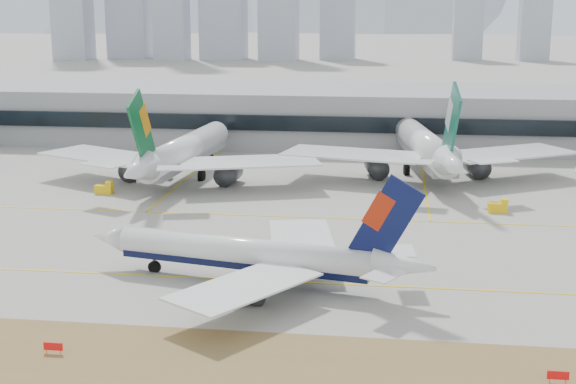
# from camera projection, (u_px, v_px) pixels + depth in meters

# --- Properties ---
(ground) EXTENTS (3000.00, 3000.00, 0.00)m
(ground) POSITION_uv_depth(u_px,v_px,m) (281.00, 270.00, 117.18)
(ground) COLOR gray
(ground) RESTS_ON ground
(taxiing_airliner) EXTENTS (50.47, 43.28, 17.08)m
(taxiing_airliner) POSITION_uv_depth(u_px,v_px,m) (256.00, 256.00, 110.38)
(taxiing_airliner) COLOR white
(taxiing_airliner) RESTS_ON ground
(widebody_eva) EXTENTS (64.06, 62.87, 22.90)m
(widebody_eva) POSITION_uv_depth(u_px,v_px,m) (182.00, 153.00, 175.38)
(widebody_eva) COLOR white
(widebody_eva) RESTS_ON ground
(widebody_cathay) EXTENTS (66.11, 65.39, 23.87)m
(widebody_cathay) POSITION_uv_depth(u_px,v_px,m) (426.00, 148.00, 180.26)
(widebody_cathay) COLOR white
(widebody_cathay) RESTS_ON ground
(terminal) EXTENTS (280.00, 43.10, 15.00)m
(terminal) POSITION_uv_depth(u_px,v_px,m) (338.00, 115.00, 226.31)
(terminal) COLOR gray
(terminal) RESTS_ON ground
(hold_sign_left) EXTENTS (2.20, 0.15, 1.35)m
(hold_sign_left) POSITION_uv_depth(u_px,v_px,m) (53.00, 347.00, 88.77)
(hold_sign_left) COLOR red
(hold_sign_left) RESTS_ON ground
(hold_sign_right) EXTENTS (2.20, 0.15, 1.35)m
(hold_sign_right) POSITION_uv_depth(u_px,v_px,m) (558.00, 376.00, 81.84)
(hold_sign_right) COLOR red
(hold_sign_right) RESTS_ON ground
(gse_c) EXTENTS (3.55, 2.00, 2.60)m
(gse_c) POSITION_uv_depth(u_px,v_px,m) (498.00, 207.00, 149.55)
(gse_c) COLOR yellow
(gse_c) RESTS_ON ground
(gse_b) EXTENTS (3.55, 2.00, 2.60)m
(gse_b) POSITION_uv_depth(u_px,v_px,m) (105.00, 189.00, 164.35)
(gse_b) COLOR yellow
(gse_b) RESTS_ON ground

